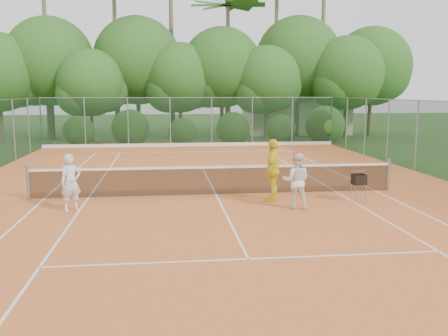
# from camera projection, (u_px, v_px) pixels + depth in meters

# --- Properties ---
(ground) EXTENTS (120.00, 120.00, 0.00)m
(ground) POSITION_uv_depth(u_px,v_px,m) (216.00, 196.00, 16.43)
(ground) COLOR #244619
(ground) RESTS_ON ground
(clay_court) EXTENTS (18.00, 36.00, 0.02)m
(clay_court) POSITION_uv_depth(u_px,v_px,m) (216.00, 195.00, 16.43)
(clay_court) COLOR orange
(clay_court) RESTS_ON ground
(club_building) EXTENTS (8.00, 5.00, 3.00)m
(club_building) POSITION_uv_depth(u_px,v_px,m) (295.00, 115.00, 40.81)
(club_building) COLOR beige
(club_building) RESTS_ON ground
(tennis_net) EXTENTS (11.97, 0.10, 1.10)m
(tennis_net) POSITION_uv_depth(u_px,v_px,m) (216.00, 180.00, 16.35)
(tennis_net) COLOR gray
(tennis_net) RESTS_ON clay_court
(player_white) EXTENTS (0.71, 0.62, 1.63)m
(player_white) POSITION_uv_depth(u_px,v_px,m) (71.00, 183.00, 14.14)
(player_white) COLOR silver
(player_white) RESTS_ON clay_court
(player_center_grp) EXTENTS (0.92, 0.79, 1.66)m
(player_center_grp) POSITION_uv_depth(u_px,v_px,m) (296.00, 180.00, 14.44)
(player_center_grp) COLOR white
(player_center_grp) RESTS_ON clay_court
(player_yellow) EXTENTS (0.87, 1.23, 1.93)m
(player_yellow) POSITION_uv_depth(u_px,v_px,m) (273.00, 170.00, 15.46)
(player_yellow) COLOR yellow
(player_yellow) RESTS_ON clay_court
(ball_hopper) EXTENTS (0.38, 0.38, 0.86)m
(ball_hopper) POSITION_uv_depth(u_px,v_px,m) (359.00, 180.00, 15.32)
(ball_hopper) COLOR gray
(ball_hopper) RESTS_ON clay_court
(stray_ball_a) EXTENTS (0.07, 0.07, 0.07)m
(stray_ball_a) POSITION_uv_depth(u_px,v_px,m) (191.00, 155.00, 26.36)
(stray_ball_a) COLOR #C0E134
(stray_ball_a) RESTS_ON clay_court
(stray_ball_b) EXTENTS (0.07, 0.07, 0.07)m
(stray_ball_b) POSITION_uv_depth(u_px,v_px,m) (152.00, 151.00, 28.32)
(stray_ball_b) COLOR #C8DC33
(stray_ball_b) RESTS_ON clay_court
(stray_ball_c) EXTENTS (0.07, 0.07, 0.07)m
(stray_ball_c) POSITION_uv_depth(u_px,v_px,m) (229.00, 158.00, 25.37)
(stray_ball_c) COLOR #D1E134
(stray_ball_c) RESTS_ON clay_court
(court_markings) EXTENTS (11.03, 23.83, 0.01)m
(court_markings) POSITION_uv_depth(u_px,v_px,m) (216.00, 195.00, 16.43)
(court_markings) COLOR white
(court_markings) RESTS_ON clay_court
(fence_back) EXTENTS (18.07, 0.07, 3.00)m
(fence_back) POSITION_uv_depth(u_px,v_px,m) (191.00, 122.00, 30.92)
(fence_back) COLOR #19381E
(fence_back) RESTS_ON clay_court
(tropical_treeline) EXTENTS (32.10, 8.49, 15.03)m
(tropical_treeline) POSITION_uv_depth(u_px,v_px,m) (207.00, 67.00, 35.66)
(tropical_treeline) COLOR brown
(tropical_treeline) RESTS_ON ground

